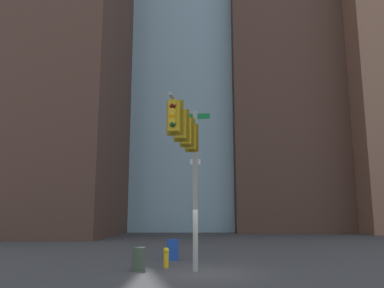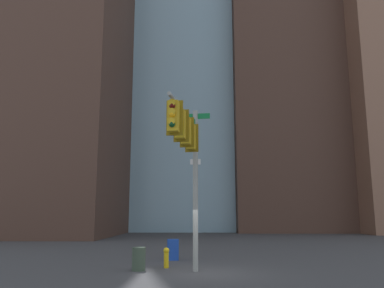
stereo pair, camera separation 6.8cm
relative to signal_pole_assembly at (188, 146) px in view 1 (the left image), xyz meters
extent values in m
plane|color=#38383A|center=(1.65, -0.59, -4.86)|extent=(200.00, 200.00, 0.00)
cylinder|color=gray|center=(1.93, -0.28, -1.47)|extent=(0.22, 0.22, 6.79)
cylinder|color=gray|center=(-0.67, 0.10, 1.09)|extent=(5.21, 0.87, 0.12)
cylinder|color=gray|center=(1.00, -0.14, 0.64)|extent=(1.04, 0.23, 0.75)
cube|color=#0F6B33|center=(1.93, -0.28, 1.68)|extent=(0.22, 1.28, 0.24)
cube|color=#0F6B33|center=(1.93, -0.28, 1.38)|extent=(0.87, 0.16, 0.24)
cube|color=white|center=(1.93, -0.28, -0.33)|extent=(0.09, 0.45, 0.24)
cube|color=gold|center=(0.80, -0.12, 0.53)|extent=(0.39, 0.39, 1.00)
cube|color=#775E0F|center=(0.99, -0.14, 0.53)|extent=(0.12, 0.54, 1.16)
sphere|color=red|center=(0.60, -0.09, 0.83)|extent=(0.20, 0.20, 0.20)
cylinder|color=gold|center=(0.54, -0.08, 0.92)|extent=(0.07, 0.23, 0.23)
sphere|color=#4C330A|center=(0.60, -0.09, 0.53)|extent=(0.20, 0.20, 0.20)
cylinder|color=gold|center=(0.54, -0.08, 0.62)|extent=(0.07, 0.23, 0.23)
sphere|color=#0A3819|center=(0.60, -0.09, 0.23)|extent=(0.20, 0.20, 0.20)
cylinder|color=gold|center=(0.54, -0.08, 0.32)|extent=(0.07, 0.23, 0.23)
cube|color=gold|center=(-0.33, 0.05, 0.53)|extent=(0.39, 0.39, 1.00)
cube|color=#775E0F|center=(-0.14, 0.02, 0.53)|extent=(0.12, 0.54, 1.16)
sphere|color=red|center=(-0.53, 0.08, 0.83)|extent=(0.20, 0.20, 0.20)
cylinder|color=gold|center=(-0.59, 0.09, 0.92)|extent=(0.07, 0.23, 0.23)
sphere|color=#4C330A|center=(-0.53, 0.08, 0.53)|extent=(0.20, 0.20, 0.20)
cylinder|color=gold|center=(-0.59, 0.09, 0.62)|extent=(0.07, 0.23, 0.23)
sphere|color=#0A3819|center=(-0.53, 0.08, 0.23)|extent=(0.20, 0.20, 0.20)
cylinder|color=gold|center=(-0.59, 0.09, 0.32)|extent=(0.07, 0.23, 0.23)
cube|color=gold|center=(-1.46, 0.21, 0.53)|extent=(0.39, 0.39, 1.00)
cube|color=#775E0F|center=(-1.27, 0.18, 0.53)|extent=(0.12, 0.54, 1.16)
sphere|color=#470A07|center=(-1.66, 0.24, 0.83)|extent=(0.20, 0.20, 0.20)
cylinder|color=gold|center=(-1.72, 0.25, 0.92)|extent=(0.07, 0.23, 0.23)
sphere|color=#4C330A|center=(-1.66, 0.24, 0.53)|extent=(0.20, 0.20, 0.20)
cylinder|color=gold|center=(-1.72, 0.25, 0.62)|extent=(0.07, 0.23, 0.23)
sphere|color=green|center=(-1.66, 0.24, 0.23)|extent=(0.20, 0.20, 0.20)
cylinder|color=gold|center=(-1.72, 0.25, 0.32)|extent=(0.07, 0.23, 0.23)
cube|color=gold|center=(-2.59, 0.38, 0.53)|extent=(0.39, 0.39, 1.00)
cube|color=#775E0F|center=(-2.40, 0.35, 0.53)|extent=(0.12, 0.54, 1.16)
sphere|color=#470A07|center=(-2.79, 0.41, 0.83)|extent=(0.20, 0.20, 0.20)
cylinder|color=gold|center=(-2.85, 0.42, 0.92)|extent=(0.07, 0.23, 0.23)
sphere|color=#F29E0C|center=(-2.79, 0.41, 0.53)|extent=(0.20, 0.20, 0.20)
cylinder|color=gold|center=(-2.85, 0.42, 0.62)|extent=(0.07, 0.23, 0.23)
sphere|color=#0A3819|center=(-2.79, 0.41, 0.23)|extent=(0.20, 0.20, 0.20)
cylinder|color=gold|center=(-2.85, 0.42, 0.32)|extent=(0.07, 0.23, 0.23)
cylinder|color=gold|center=(3.00, 1.01, -4.54)|extent=(0.22, 0.22, 0.65)
sphere|color=gold|center=(3.00, 1.01, -4.12)|extent=(0.26, 0.26, 0.26)
cylinder|color=gold|center=(3.16, 1.01, -4.51)|extent=(0.10, 0.09, 0.09)
cylinder|color=#384738|center=(2.09, 2.09, -4.39)|extent=(0.56, 0.56, 0.95)
cube|color=#193FA5|center=(5.95, 0.92, -4.34)|extent=(0.53, 0.63, 1.05)
cube|color=#4C3328|center=(30.65, 16.37, 23.72)|extent=(21.17, 15.21, 57.18)
cube|color=#845B47|center=(40.07, -27.28, 13.82)|extent=(20.02, 14.30, 37.37)
cube|color=#4C3328|center=(45.73, -13.95, 14.66)|extent=(22.93, 17.43, 39.06)
camera|label=1|loc=(-14.66, -0.37, -2.57)|focal=36.44mm
camera|label=2|loc=(-14.66, -0.44, -2.57)|focal=36.44mm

